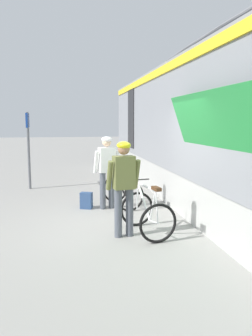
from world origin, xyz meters
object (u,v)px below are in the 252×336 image
Objects in this scene: backpack_on_platform at (86,201)px; bicycle_far_white at (147,213)px; bicycle_near_black at (122,191)px; cyclist_near_in_white at (107,166)px; cyclist_far_in_olive at (124,180)px; platform_sign_post at (28,137)px.

bicycle_far_white is at bearing -42.22° from backpack_on_platform.
cyclist_near_in_white is at bearing -162.88° from bicycle_near_black.
cyclist_far_in_olive is at bearing -174.05° from bicycle_far_white.
platform_sign_post is (-2.11, 2.83, 0.57)m from cyclist_near_in_white.
cyclist_far_in_olive is at bearing -98.94° from bicycle_near_black.
bicycle_near_black is 2.12m from bicycle_far_white.
platform_sign_post reaches higher than cyclist_far_in_olive.
platform_sign_post is at bearing 126.69° from cyclist_near_in_white.
bicycle_near_black is at bearing 81.06° from cyclist_far_in_olive.
backpack_on_platform is at bearing 116.05° from bicycle_far_white.
cyclist_far_in_olive is 1.48× the size of bicycle_near_black.
cyclist_near_in_white is 0.73× the size of platform_sign_post.
cyclist_near_in_white is at bearing 13.23° from backpack_on_platform.
platform_sign_post reaches higher than bicycle_near_black.
bicycle_far_white is 2.92× the size of backpack_on_platform.
cyclist_far_in_olive is at bearing -53.36° from backpack_on_platform.
bicycle_near_black is (0.34, 2.16, -0.65)m from cyclist_far_in_olive.
cyclist_near_in_white is 3.58m from platform_sign_post.
cyclist_near_in_white is 1.00× the size of cyclist_far_in_olive.
bicycle_near_black is (0.40, 0.12, -0.65)m from cyclist_near_in_white.
cyclist_far_in_olive is 2.29m from bicycle_near_black.
cyclist_near_in_white reaches higher than bicycle_far_white.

